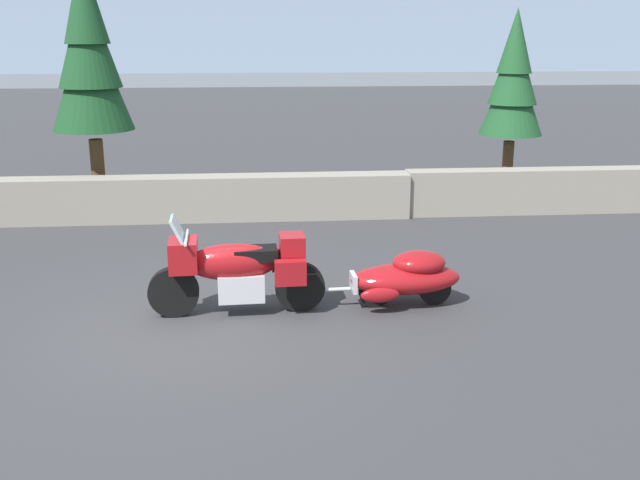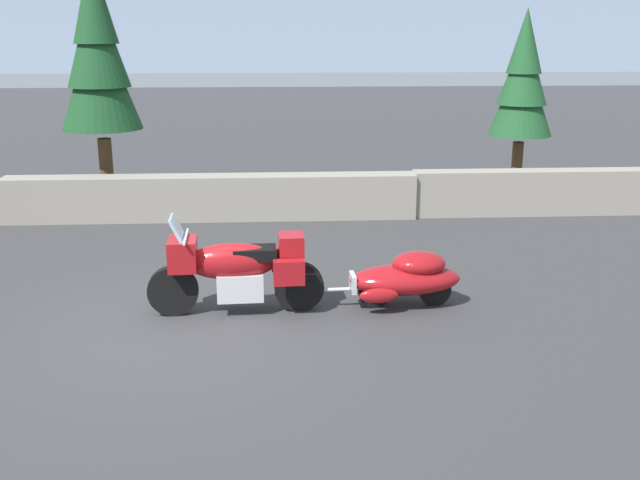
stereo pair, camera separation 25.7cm
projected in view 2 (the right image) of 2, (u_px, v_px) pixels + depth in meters
ground_plane at (176, 330)px, 9.32m from camera, size 80.00×80.00×0.00m
stone_guard_wall at (212, 198)px, 14.64m from camera, size 24.00×0.59×0.90m
touring_motorcycle at (235, 268)px, 9.73m from camera, size 2.31×0.80×1.33m
car_shaped_trailer at (406, 277)px, 10.02m from camera, size 2.21×0.80×0.76m
pine_tree_tall at (97, 52)px, 14.77m from camera, size 1.60×1.60×5.07m
pine_tree_secondary at (523, 80)px, 16.35m from camera, size 1.40×1.40×4.07m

